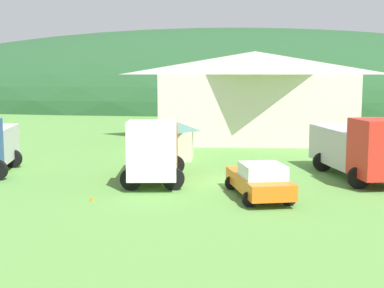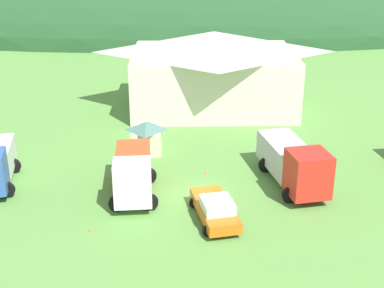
% 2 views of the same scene
% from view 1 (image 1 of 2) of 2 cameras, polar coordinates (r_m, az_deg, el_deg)
% --- Properties ---
extents(ground_plane, '(200.00, 200.00, 0.00)m').
position_cam_1_polar(ground_plane, '(28.11, 4.80, -4.17)').
color(ground_plane, '#5B9342').
extents(forested_hill_backdrop, '(142.98, 60.00, 28.05)m').
position_cam_1_polar(forested_hill_backdrop, '(101.21, 3.73, 4.25)').
color(forested_hill_backdrop, '#234C28').
rests_on(forested_hill_backdrop, ground).
extents(depot_building, '(16.78, 11.95, 7.61)m').
position_cam_1_polar(depot_building, '(46.69, 6.69, 5.29)').
color(depot_building, silver).
rests_on(depot_building, ground).
extents(play_shed_cream, '(2.53, 2.71, 2.57)m').
position_cam_1_polar(play_shed_cream, '(35.66, -1.82, 0.48)').
color(play_shed_cream, beige).
rests_on(play_shed_cream, ground).
extents(heavy_rig_white, '(3.44, 6.66, 3.40)m').
position_cam_1_polar(heavy_rig_white, '(28.10, -4.04, -0.54)').
color(heavy_rig_white, white).
rests_on(heavy_rig_white, ground).
extents(crane_truck_red, '(4.19, 8.39, 3.46)m').
position_cam_1_polar(crane_truck_red, '(30.18, 17.51, -0.31)').
color(crane_truck_red, red).
rests_on(crane_truck_red, ground).
extents(service_pickup_orange, '(3.10, 5.47, 1.66)m').
position_cam_1_polar(service_pickup_orange, '(24.75, 7.21, -3.84)').
color(service_pickup_orange, orange).
rests_on(service_pickup_orange, ground).
extents(traffic_cone_near_pickup, '(0.36, 0.36, 0.52)m').
position_cam_1_polar(traffic_cone_near_pickup, '(24.48, -10.63, -6.03)').
color(traffic_cone_near_pickup, orange).
rests_on(traffic_cone_near_pickup, ground).
extents(traffic_cone_mid_row, '(0.36, 0.36, 0.46)m').
position_cam_1_polar(traffic_cone_mid_row, '(31.51, 5.84, -2.92)').
color(traffic_cone_mid_row, orange).
rests_on(traffic_cone_mid_row, ground).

